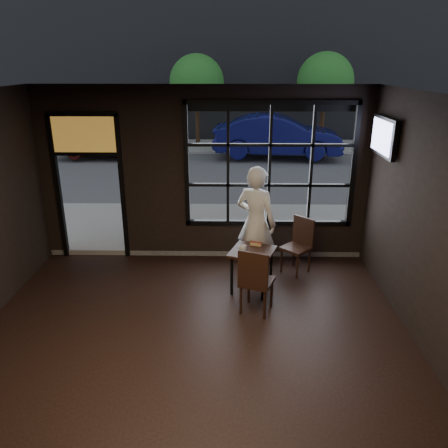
{
  "coord_description": "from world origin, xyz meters",
  "views": [
    {
      "loc": [
        0.51,
        -4.24,
        3.55
      ],
      "look_at": [
        0.4,
        2.2,
        1.15
      ],
      "focal_mm": 35.0,
      "sensor_mm": 36.0,
      "label": 1
    }
  ],
  "objects_px": {
    "cafe_table": "(252,270)",
    "chair_near": "(257,279)",
    "navy_car": "(277,136)",
    "man": "(256,223)"
  },
  "relations": [
    {
      "from": "cafe_table",
      "to": "chair_near",
      "type": "xyz_separation_m",
      "value": [
        0.05,
        -0.63,
        0.16
      ]
    },
    {
      "from": "man",
      "to": "chair_near",
      "type": "bearing_deg",
      "value": 118.01
    },
    {
      "from": "navy_car",
      "to": "man",
      "type": "bearing_deg",
      "value": 176.47
    },
    {
      "from": "cafe_table",
      "to": "chair_near",
      "type": "relative_size",
      "value": 0.69
    },
    {
      "from": "man",
      "to": "navy_car",
      "type": "bearing_deg",
      "value": -68.03
    },
    {
      "from": "cafe_table",
      "to": "chair_near",
      "type": "bearing_deg",
      "value": -66.65
    },
    {
      "from": "chair_near",
      "to": "man",
      "type": "height_order",
      "value": "man"
    },
    {
      "from": "cafe_table",
      "to": "chair_near",
      "type": "height_order",
      "value": "chair_near"
    },
    {
      "from": "chair_near",
      "to": "navy_car",
      "type": "bearing_deg",
      "value": -76.15
    },
    {
      "from": "cafe_table",
      "to": "man",
      "type": "bearing_deg",
      "value": 101.01
    }
  ]
}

